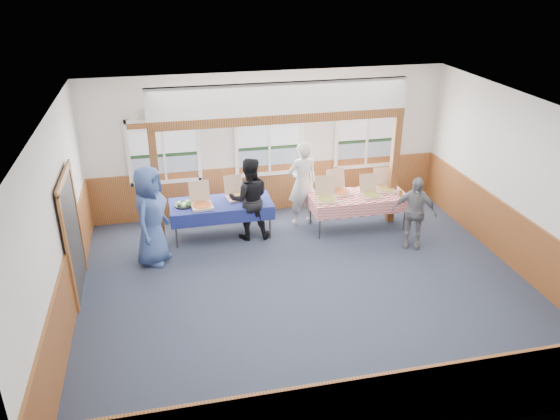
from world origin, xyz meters
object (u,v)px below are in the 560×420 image
object	(u,v)px
table_left	(221,205)
woman_black	(249,199)
man_blue	(151,216)
table_right	(358,197)
person_grey	(414,212)
woman_white	(302,183)

from	to	relation	value
table_left	woman_black	world-z (taller)	woman_black
man_blue	table_right	bearing A→B (deg)	-59.04
woman_black	man_blue	size ratio (longest dim) A/B	0.90
table_right	person_grey	size ratio (longest dim) A/B	1.45
table_right	person_grey	distance (m)	1.31
table_left	man_blue	xyz separation A→B (m)	(-1.41, -0.81, 0.27)
table_left	table_right	distance (m)	2.92
table_left	table_right	bearing A→B (deg)	5.04
woman_black	table_left	bearing A→B (deg)	-15.28
table_left	person_grey	size ratio (longest dim) A/B	1.49
woman_white	man_blue	xyz separation A→B (m)	(-3.21, -1.02, 0.03)
woman_white	woman_black	size ratio (longest dim) A/B	1.07
table_right	woman_black	world-z (taller)	woman_black
table_left	woman_black	xyz separation A→B (m)	(0.56, -0.21, 0.17)
table_right	woman_black	bearing A→B (deg)	-174.55
woman_white	man_blue	world-z (taller)	man_blue
table_left	person_grey	world-z (taller)	person_grey
woman_white	person_grey	distance (m)	2.44
woman_white	table_left	bearing A→B (deg)	-4.19
table_left	man_blue	distance (m)	1.65
table_right	woman_white	bearing A→B (deg)	163.79
man_blue	person_grey	bearing A→B (deg)	-71.71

